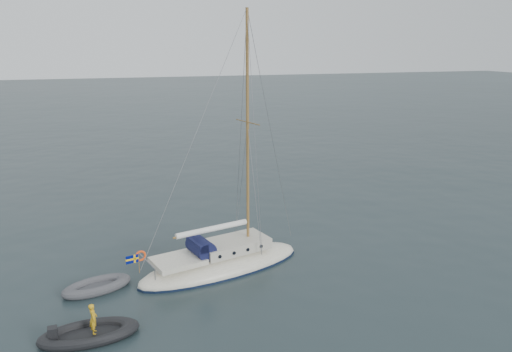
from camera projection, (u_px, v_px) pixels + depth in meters
name	position (u px, v px, depth m)	size (l,w,h in m)	color
ground	(249.00, 254.00, 26.47)	(300.00, 300.00, 0.00)	black
sailboat	(221.00, 250.00, 24.54)	(9.12, 2.73, 12.99)	white
dinghy	(97.00, 286.00, 22.57)	(3.15, 1.42, 0.45)	#4B4B4F
rib	(89.00, 333.00, 18.88)	(3.75, 1.70, 1.42)	black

